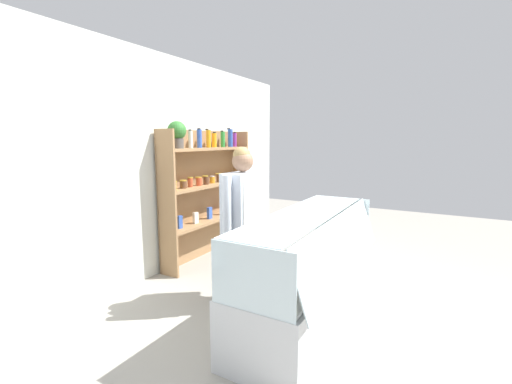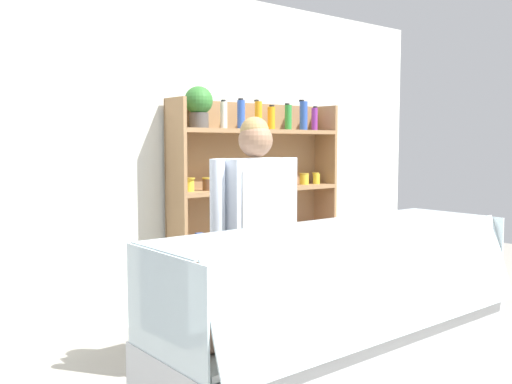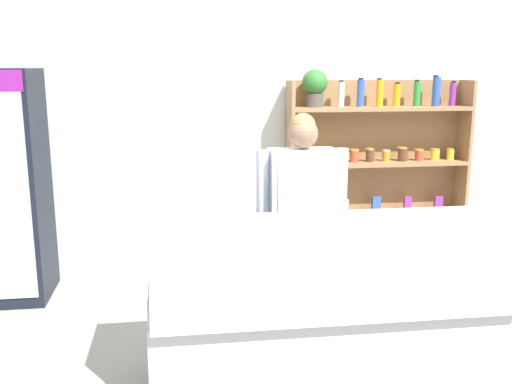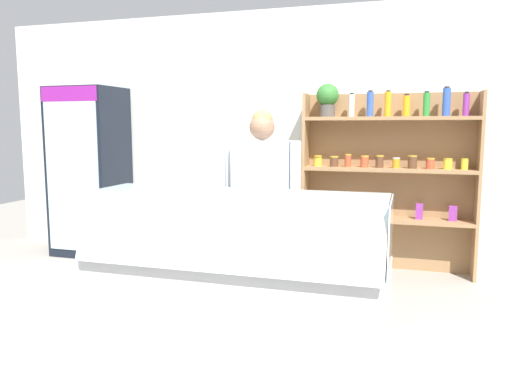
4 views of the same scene
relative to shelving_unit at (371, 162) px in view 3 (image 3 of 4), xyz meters
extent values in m
plane|color=gray|center=(-1.14, -1.93, -1.05)|extent=(12.00, 12.00, 0.00)
cube|color=silver|center=(-1.14, 0.19, 0.30)|extent=(6.80, 0.10, 2.70)
cylinder|color=#2D8C38|center=(-3.05, -0.50, -0.71)|extent=(0.05, 0.05, 0.17)
cylinder|color=red|center=(-3.05, -0.50, -0.19)|extent=(0.07, 0.07, 0.21)
cylinder|color=#2D8C38|center=(-3.03, -0.50, 0.27)|extent=(0.06, 0.06, 0.14)
cube|color=#9E754C|center=(0.05, 0.09, -0.15)|extent=(1.69, 0.02, 1.79)
cube|color=#9E754C|center=(-0.78, -0.05, -0.15)|extent=(0.03, 0.28, 1.79)
cube|color=#9E754C|center=(0.88, -0.05, -0.15)|extent=(0.03, 0.28, 1.79)
cube|color=#9E754C|center=(0.05, -0.05, -0.51)|extent=(1.63, 0.28, 0.04)
cube|color=#9E754C|center=(0.05, -0.05, -0.01)|extent=(1.63, 0.28, 0.04)
cube|color=#9E754C|center=(0.05, -0.05, 0.49)|extent=(1.63, 0.28, 0.04)
cylinder|color=#4C4742|center=(-0.57, -0.05, 0.57)|extent=(0.15, 0.15, 0.12)
sphere|color=#31732D|center=(-0.57, -0.05, 0.73)|extent=(0.23, 0.23, 0.23)
cylinder|color=silver|center=(-0.33, -0.05, 0.62)|extent=(0.06, 0.06, 0.22)
cylinder|color=black|center=(-0.33, -0.05, 0.74)|extent=(0.04, 0.04, 0.02)
cylinder|color=#3356B2|center=(-0.15, -0.05, 0.63)|extent=(0.07, 0.07, 0.24)
cylinder|color=black|center=(-0.15, -0.05, 0.76)|extent=(0.04, 0.04, 0.02)
cylinder|color=orange|center=(0.02, -0.07, 0.63)|extent=(0.06, 0.06, 0.24)
cylinder|color=black|center=(0.02, -0.05, 0.76)|extent=(0.04, 0.04, 0.02)
cylinder|color=orange|center=(0.20, -0.04, 0.61)|extent=(0.07, 0.07, 0.20)
cylinder|color=black|center=(0.20, -0.05, 0.72)|extent=(0.04, 0.04, 0.02)
cylinder|color=#2D8C38|center=(0.38, -0.06, 0.62)|extent=(0.06, 0.06, 0.22)
cylinder|color=black|center=(0.38, -0.05, 0.74)|extent=(0.04, 0.04, 0.02)
cylinder|color=#3356B2|center=(0.56, -0.08, 0.64)|extent=(0.07, 0.07, 0.26)
cylinder|color=black|center=(0.56, -0.05, 0.78)|extent=(0.05, 0.05, 0.02)
cylinder|color=purple|center=(0.73, -0.04, 0.62)|extent=(0.06, 0.06, 0.21)
cylinder|color=black|center=(0.73, -0.05, 0.73)|extent=(0.04, 0.04, 0.02)
cylinder|color=yellow|center=(-0.66, -0.04, 0.06)|extent=(0.08, 0.08, 0.10)
cylinder|color=gold|center=(-0.66, -0.05, 0.12)|extent=(0.08, 0.08, 0.01)
cylinder|color=brown|center=(-0.49, -0.05, 0.06)|extent=(0.09, 0.09, 0.09)
cylinder|color=gold|center=(-0.49, -0.05, 0.11)|extent=(0.09, 0.09, 0.01)
cylinder|color=#BF4C2D|center=(-0.35, -0.05, 0.07)|extent=(0.07, 0.07, 0.12)
cylinder|color=gold|center=(-0.35, -0.05, 0.13)|extent=(0.07, 0.07, 0.01)
cylinder|color=#BF4C2D|center=(-0.18, -0.06, 0.06)|extent=(0.08, 0.08, 0.10)
cylinder|color=gold|center=(-0.18, -0.05, 0.12)|extent=(0.08, 0.08, 0.01)
cylinder|color=brown|center=(-0.04, -0.07, 0.07)|extent=(0.08, 0.08, 0.11)
cylinder|color=gold|center=(-0.04, -0.05, 0.13)|extent=(0.08, 0.08, 0.01)
cylinder|color=orange|center=(0.12, -0.05, 0.06)|extent=(0.07, 0.07, 0.09)
cylinder|color=silver|center=(0.12, -0.05, 0.11)|extent=(0.07, 0.07, 0.01)
cylinder|color=brown|center=(0.27, -0.07, 0.07)|extent=(0.09, 0.09, 0.11)
cylinder|color=gold|center=(0.27, -0.05, 0.13)|extent=(0.09, 0.09, 0.01)
cylinder|color=#BF4C2D|center=(0.44, -0.06, 0.06)|extent=(0.08, 0.08, 0.09)
cylinder|color=gold|center=(0.44, -0.05, 0.11)|extent=(0.08, 0.08, 0.01)
cylinder|color=yellow|center=(0.60, -0.05, 0.06)|extent=(0.09, 0.09, 0.09)
cylinder|color=gold|center=(0.60, -0.05, 0.11)|extent=(0.09, 0.09, 0.01)
cylinder|color=yellow|center=(0.75, -0.06, 0.06)|extent=(0.06, 0.06, 0.09)
cylinder|color=gold|center=(0.75, -0.05, 0.11)|extent=(0.07, 0.07, 0.01)
cube|color=#3356B2|center=(-0.57, -0.05, -0.41)|extent=(0.06, 0.05, 0.16)
cube|color=silver|center=(-0.26, -0.05, -0.42)|extent=(0.08, 0.04, 0.15)
cube|color=#3356B2|center=(0.05, -0.05, -0.41)|extent=(0.08, 0.04, 0.16)
cube|color=purple|center=(0.36, -0.05, -0.41)|extent=(0.07, 0.04, 0.16)
cube|color=purple|center=(0.67, -0.05, -0.42)|extent=(0.08, 0.05, 0.15)
cube|color=silver|center=(-0.91, -1.90, -0.77)|extent=(2.13, 0.67, 0.55)
cube|color=white|center=(-0.91, -1.90, -0.48)|extent=(2.07, 0.61, 0.03)
cube|color=silver|center=(-0.91, -2.21, -0.27)|extent=(2.09, 0.16, 0.47)
cube|color=silver|center=(-0.91, -1.85, -0.05)|extent=(2.09, 0.51, 0.01)
cube|color=silver|center=(-1.96, -1.90, -0.27)|extent=(0.01, 0.63, 0.45)
cube|color=silver|center=(0.14, -1.90, -0.27)|extent=(0.01, 0.63, 0.45)
cube|color=tan|center=(-1.79, -1.82, -0.43)|extent=(0.16, 0.11, 0.05)
cube|color=white|center=(-1.79, -2.02, -0.44)|extent=(0.05, 0.03, 0.02)
cube|color=beige|center=(-1.54, -1.82, -0.44)|extent=(0.17, 0.13, 0.05)
cube|color=white|center=(-1.54, -2.02, -0.44)|extent=(0.05, 0.03, 0.02)
cube|color=tan|center=(-1.29, -1.82, -0.44)|extent=(0.16, 0.12, 0.05)
cube|color=white|center=(-1.29, -2.02, -0.44)|extent=(0.05, 0.03, 0.02)
cube|color=tan|center=(-1.04, -1.82, -0.44)|extent=(0.17, 0.13, 0.05)
cube|color=white|center=(-1.04, -2.02, -0.44)|extent=(0.05, 0.03, 0.02)
cube|color=tan|center=(-0.79, -1.82, -0.43)|extent=(0.16, 0.13, 0.06)
cube|color=white|center=(-0.79, -2.02, -0.44)|extent=(0.05, 0.03, 0.02)
cube|color=tan|center=(-0.54, -1.82, -0.44)|extent=(0.17, 0.14, 0.05)
cube|color=white|center=(-0.54, -2.02, -0.44)|extent=(0.05, 0.03, 0.02)
cube|color=beige|center=(-0.28, -1.82, -0.44)|extent=(0.16, 0.13, 0.05)
cube|color=white|center=(-0.28, -2.02, -0.44)|extent=(0.05, 0.03, 0.02)
cube|color=tan|center=(-0.03, -1.82, -0.44)|extent=(0.17, 0.12, 0.05)
cube|color=white|center=(-0.03, -2.02, -0.44)|extent=(0.05, 0.03, 0.02)
cylinder|color=tan|center=(-1.79, -2.00, -0.41)|extent=(0.18, 0.12, 0.11)
cylinder|color=tan|center=(-1.57, -2.00, -0.40)|extent=(0.17, 0.15, 0.13)
cylinder|color=#C1706B|center=(-1.35, -2.00, -0.40)|extent=(0.17, 0.13, 0.12)
cylinder|color=white|center=(-0.38, -1.98, -0.36)|extent=(0.07, 0.07, 0.20)
cylinder|color=white|center=(-0.28, -1.98, -0.36)|extent=(0.07, 0.07, 0.20)
cylinder|color=#4C4233|center=(-1.02, -1.20, -0.68)|extent=(0.13, 0.13, 0.74)
cylinder|color=#4C4233|center=(-0.82, -1.20, -0.68)|extent=(0.13, 0.13, 0.74)
cube|color=silver|center=(-0.92, -1.20, 0.00)|extent=(0.47, 0.24, 0.61)
cube|color=white|center=(-0.92, -1.32, -0.33)|extent=(0.39, 0.01, 1.14)
cylinder|color=silver|center=(-1.20, -1.20, 0.03)|extent=(0.09, 0.09, 0.55)
cylinder|color=silver|center=(-0.64, -1.20, 0.03)|extent=(0.09, 0.09, 0.55)
sphere|color=#8C664C|center=(-0.92, -1.20, 0.41)|extent=(0.21, 0.21, 0.21)
sphere|color=#997A47|center=(-0.92, -1.19, 0.46)|extent=(0.18, 0.18, 0.18)
camera|label=1|loc=(-3.77, -2.94, 0.62)|focal=24.00mm
camera|label=2|loc=(-3.10, -3.87, 0.39)|focal=40.00mm
camera|label=3|loc=(-1.78, -5.05, 0.86)|focal=40.00mm
camera|label=4|loc=(0.23, -5.14, 0.42)|focal=35.00mm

